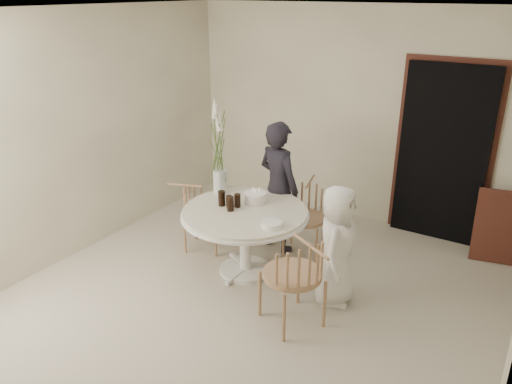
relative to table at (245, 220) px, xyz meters
The scene contains 18 objects.
ground 0.75m from the table, 35.54° to the right, with size 4.50×4.50×0.00m, color #BAAD9E.
room_shell 1.09m from the table, 35.54° to the right, with size 4.50×4.50×4.50m.
doorway 2.49m from the table, 52.29° to the left, with size 1.00×0.10×2.10m, color black.
door_trim 2.53m from the table, 52.85° to the left, with size 1.12×0.03×2.22m, color #50211B.
table is the anchor object (origin of this frame).
picture_frame 2.87m from the table, 36.47° to the left, with size 0.62×0.04×0.83m, color #50211B.
chair_far 0.87m from the table, 68.31° to the left, with size 0.53×0.55×0.82m.
chair_right 1.11m from the table, 31.34° to the right, with size 0.69×0.67×0.92m.
chair_left 0.82m from the table, 168.66° to the left, with size 0.56×0.54×0.79m.
girl 0.68m from the table, 87.84° to the left, with size 0.56×0.37×1.53m, color black.
boy 1.03m from the table, ahead, with size 0.59×0.38×1.20m, color white.
birthday_cake 0.28m from the table, 93.98° to the left, with size 0.24×0.24×0.16m.
cola_tumbler_a 0.22m from the table, 167.24° to the left, with size 0.07×0.07×0.15m, color black.
cola_tumbler_b 0.24m from the table, 141.04° to the right, with size 0.07×0.07×0.16m, color black.
cola_tumbler_c 0.25m from the table, behind, with size 0.06×0.06×0.13m, color black.
cola_tumbler_d 0.33m from the table, behind, with size 0.08×0.08×0.16m, color black.
plate_stack 0.49m from the table, 23.75° to the right, with size 0.20×0.20×0.05m, color white.
flower_vase 0.79m from the table, 153.67° to the left, with size 0.15×0.15×1.07m.
Camera 1 is at (2.22, -3.68, 2.86)m, focal length 35.00 mm.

